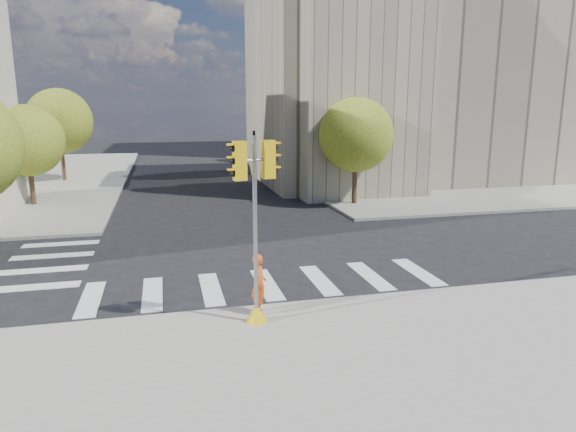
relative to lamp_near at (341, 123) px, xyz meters
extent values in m
plane|color=black|center=(-8.00, -14.00, -4.58)|extent=(160.00, 160.00, 0.00)
cube|color=gray|center=(12.00, 12.00, -4.50)|extent=(28.00, 40.00, 0.15)
cube|color=gray|center=(9.00, 6.00, 2.42)|extent=(26.00, 14.00, 14.00)
cube|color=gray|center=(1.00, 1.00, 2.42)|extent=(8.00, 8.00, 14.00)
cube|color=#9EA0A3|center=(14.00, 28.00, 10.42)|extent=(20.00, 18.00, 30.00)
cylinder|color=#382616|center=(-18.50, 0.00, -3.49)|extent=(0.28, 0.28, 2.17)
sphere|color=#3A6F1F|center=(-18.50, 0.00, -0.81)|extent=(4.00, 4.00, 4.00)
cylinder|color=#382616|center=(-18.50, 10.00, -3.27)|extent=(0.28, 0.28, 2.62)
sphere|color=#3A6F1F|center=(-18.50, 10.00, -0.03)|extent=(4.80, 4.80, 4.80)
cylinder|color=#382616|center=(-0.50, -4.00, -3.39)|extent=(0.28, 0.28, 2.38)
sphere|color=#3A6F1F|center=(-0.50, -4.00, -0.52)|extent=(4.20, 4.20, 4.20)
cylinder|color=#382616|center=(-0.50, 8.00, -3.32)|extent=(0.28, 0.28, 2.52)
sphere|color=#3A6F1F|center=(-0.50, 8.00, -0.22)|extent=(4.60, 4.60, 4.60)
cylinder|color=#382616|center=(-0.50, 20.00, -3.44)|extent=(0.28, 0.28, 2.27)
sphere|color=#3A6F1F|center=(-0.50, 20.00, -0.70)|extent=(4.00, 4.00, 4.00)
cylinder|color=black|center=(0.00, 0.00, -0.43)|extent=(0.12, 0.12, 8.00)
cube|color=black|center=(0.00, 0.00, 3.57)|extent=(0.35, 0.18, 0.22)
cylinder|color=black|center=(0.00, 14.00, -0.43)|extent=(0.12, 0.12, 8.00)
cube|color=black|center=(0.00, 14.00, 3.57)|extent=(0.35, 0.18, 0.22)
cone|color=#E5B80C|center=(-9.01, -19.16, -4.18)|extent=(0.56, 0.56, 0.50)
cylinder|color=gray|center=(-9.01, -19.16, -2.01)|extent=(0.11, 0.11, 4.84)
cylinder|color=black|center=(-9.01, -19.16, 0.46)|extent=(0.07, 0.07, 0.12)
cylinder|color=gray|center=(-9.01, -19.16, -0.19)|extent=(0.89, 0.26, 0.06)
cube|color=#E5B80C|center=(-9.38, -19.25, -0.19)|extent=(0.34, 0.28, 0.95)
cube|color=#E5B80C|center=(-8.64, -19.08, -0.19)|extent=(0.34, 0.28, 0.95)
imported|color=#DE5214|center=(-8.83, -18.60, -3.59)|extent=(0.42, 0.62, 1.68)
camera|label=1|loc=(-11.18, -31.53, 1.13)|focal=32.00mm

